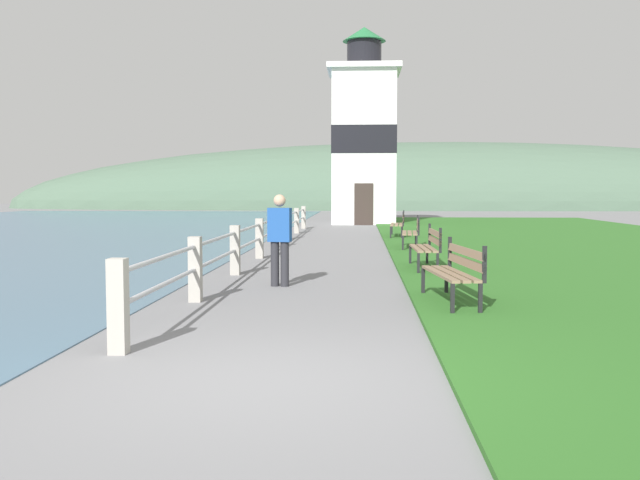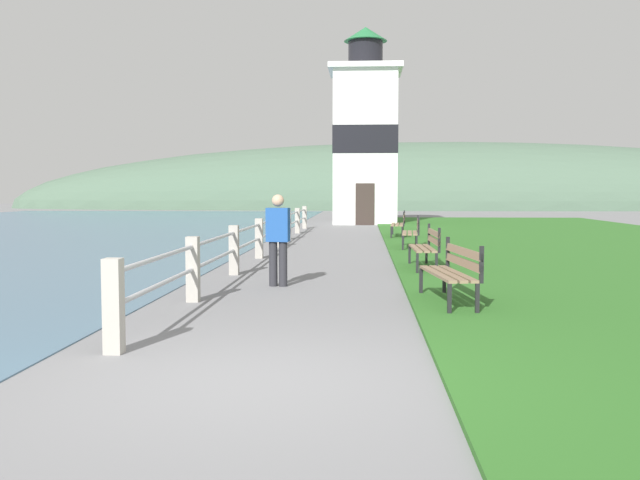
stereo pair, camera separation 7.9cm
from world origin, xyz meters
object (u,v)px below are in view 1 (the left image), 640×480
object	(u,v)px
park_bench_by_lighthouse	(399,222)
person_strolling	(280,237)
park_bench_near	(456,269)
park_bench_far	(413,230)
park_bench_midway	(428,245)
lighthouse	(364,138)

from	to	relation	value
park_bench_by_lighthouse	person_strolling	distance (m)	13.06
park_bench_near	park_bench_far	bearing A→B (deg)	-97.54
park_bench_far	person_strolling	size ratio (longest dim) A/B	1.16
park_bench_midway	park_bench_near	bearing A→B (deg)	88.64
person_strolling	park_bench_midway	bearing A→B (deg)	-40.48
lighthouse	person_strolling	bearing A→B (deg)	-93.83
person_strolling	park_bench_by_lighthouse	bearing A→B (deg)	-5.04
park_bench_by_lighthouse	park_bench_near	bearing A→B (deg)	93.90
lighthouse	person_strolling	xyz separation A→B (m)	(-1.56, -23.37, -3.40)
lighthouse	park_bench_midway	bearing A→B (deg)	-86.64
park_bench_midway	lighthouse	size ratio (longest dim) A/B	0.19
park_bench_near	park_bench_far	distance (m)	9.82
park_bench_by_lighthouse	lighthouse	size ratio (longest dim) A/B	0.21
park_bench_far	lighthouse	xyz separation A→B (m)	(-1.31, 15.51, 3.73)
park_bench_midway	park_bench_by_lighthouse	bearing A→B (deg)	-90.96
park_bench_by_lighthouse	person_strolling	size ratio (longest dim) A/B	1.25
park_bench_near	park_bench_far	size ratio (longest dim) A/B	1.05
lighthouse	person_strolling	world-z (taller)	lighthouse
park_bench_midway	park_bench_by_lighthouse	distance (m)	10.22
park_bench_near	lighthouse	xyz separation A→B (m)	(-1.20, 25.33, 3.73)
park_bench_midway	person_strolling	bearing A→B (deg)	41.26
park_bench_near	park_bench_midway	bearing A→B (deg)	-97.17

